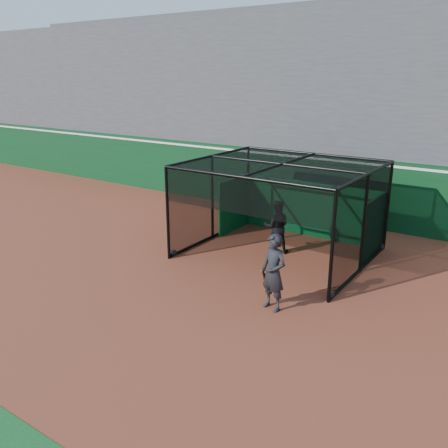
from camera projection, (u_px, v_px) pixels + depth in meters
The scene contains 6 objects.
ground at pixel (179, 296), 12.09m from camera, with size 120.00×120.00×0.00m, color brown.
outfield_wall at pixel (318, 185), 18.39m from camera, with size 50.00×0.50×2.50m.
grandstand at pixel (358, 97), 20.40m from camera, with size 50.00×7.85×8.95m.
batting_cage at pixel (281, 210), 14.52m from camera, with size 5.26×4.66×2.84m.
batter at pixel (276, 227), 14.83m from camera, with size 0.81×0.63×1.68m, color black.
on_deck_player at pixel (273, 273), 11.14m from camera, with size 0.77×0.59×1.88m.
Camera 1 is at (7.15, -8.41, 5.39)m, focal length 38.00 mm.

